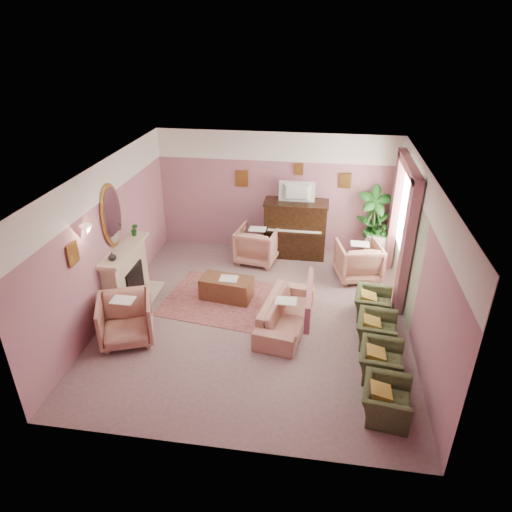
# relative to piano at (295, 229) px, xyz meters

# --- Properties ---
(floor) EXTENTS (5.50, 6.00, 0.01)m
(floor) POSITION_rel_piano_xyz_m (-0.50, -2.68, -0.65)
(floor) COLOR gray
(floor) RESTS_ON ground
(ceiling) EXTENTS (5.50, 6.00, 0.01)m
(ceiling) POSITION_rel_piano_xyz_m (-0.50, -2.68, 2.15)
(ceiling) COLOR silver
(ceiling) RESTS_ON wall_back
(wall_back) EXTENTS (5.50, 0.02, 2.80)m
(wall_back) POSITION_rel_piano_xyz_m (-0.50, 0.32, 0.75)
(wall_back) COLOR gray
(wall_back) RESTS_ON floor
(wall_front) EXTENTS (5.50, 0.02, 2.80)m
(wall_front) POSITION_rel_piano_xyz_m (-0.50, -5.68, 0.75)
(wall_front) COLOR gray
(wall_front) RESTS_ON floor
(wall_left) EXTENTS (0.02, 6.00, 2.80)m
(wall_left) POSITION_rel_piano_xyz_m (-3.25, -2.68, 0.75)
(wall_left) COLOR gray
(wall_left) RESTS_ON floor
(wall_right) EXTENTS (0.02, 6.00, 2.80)m
(wall_right) POSITION_rel_piano_xyz_m (2.25, -2.68, 0.75)
(wall_right) COLOR gray
(wall_right) RESTS_ON floor
(picture_rail_band) EXTENTS (5.50, 0.01, 0.65)m
(picture_rail_band) POSITION_rel_piano_xyz_m (-0.50, 0.31, 1.82)
(picture_rail_band) COLOR white
(picture_rail_band) RESTS_ON wall_back
(stripe_panel) EXTENTS (0.01, 3.00, 2.15)m
(stripe_panel) POSITION_rel_piano_xyz_m (2.23, -1.38, 0.42)
(stripe_panel) COLOR #A9BA9A
(stripe_panel) RESTS_ON wall_right
(fireplace_surround) EXTENTS (0.30, 1.40, 1.10)m
(fireplace_surround) POSITION_rel_piano_xyz_m (-3.09, -2.48, -0.10)
(fireplace_surround) COLOR beige
(fireplace_surround) RESTS_ON floor
(fireplace_inset) EXTENTS (0.18, 0.72, 0.68)m
(fireplace_inset) POSITION_rel_piano_xyz_m (-2.99, -2.48, -0.25)
(fireplace_inset) COLOR black
(fireplace_inset) RESTS_ON floor
(fire_ember) EXTENTS (0.06, 0.54, 0.10)m
(fire_ember) POSITION_rel_piano_xyz_m (-2.95, -2.48, -0.43)
(fire_ember) COLOR #F42E0C
(fire_ember) RESTS_ON floor
(mantel_shelf) EXTENTS (0.40, 1.55, 0.07)m
(mantel_shelf) POSITION_rel_piano_xyz_m (-3.06, -2.48, 0.47)
(mantel_shelf) COLOR beige
(mantel_shelf) RESTS_ON fireplace_surround
(hearth) EXTENTS (0.55, 1.50, 0.02)m
(hearth) POSITION_rel_piano_xyz_m (-2.89, -2.48, -0.64)
(hearth) COLOR beige
(hearth) RESTS_ON floor
(mirror_frame) EXTENTS (0.04, 0.72, 1.20)m
(mirror_frame) POSITION_rel_piano_xyz_m (-3.20, -2.48, 1.15)
(mirror_frame) COLOR #A97833
(mirror_frame) RESTS_ON wall_left
(mirror_glass) EXTENTS (0.01, 0.60, 1.06)m
(mirror_glass) POSITION_rel_piano_xyz_m (-3.17, -2.48, 1.15)
(mirror_glass) COLOR silver
(mirror_glass) RESTS_ON wall_left
(sconce_shade) EXTENTS (0.20, 0.20, 0.16)m
(sconce_shade) POSITION_rel_piano_xyz_m (-3.12, -3.53, 1.33)
(sconce_shade) COLOR #FFC19F
(sconce_shade) RESTS_ON wall_left
(piano) EXTENTS (1.40, 0.60, 1.30)m
(piano) POSITION_rel_piano_xyz_m (0.00, 0.00, 0.00)
(piano) COLOR black
(piano) RESTS_ON floor
(piano_keyshelf) EXTENTS (1.30, 0.12, 0.06)m
(piano_keyshelf) POSITION_rel_piano_xyz_m (-0.00, -0.35, 0.07)
(piano_keyshelf) COLOR black
(piano_keyshelf) RESTS_ON piano
(piano_keys) EXTENTS (1.20, 0.08, 0.02)m
(piano_keys) POSITION_rel_piano_xyz_m (0.00, -0.35, 0.11)
(piano_keys) COLOR white
(piano_keys) RESTS_ON piano
(piano_top) EXTENTS (1.45, 0.65, 0.04)m
(piano_top) POSITION_rel_piano_xyz_m (0.00, 0.00, 0.66)
(piano_top) COLOR black
(piano_top) RESTS_ON piano
(television) EXTENTS (0.80, 0.12, 0.48)m
(television) POSITION_rel_piano_xyz_m (0.00, -0.05, 0.95)
(television) COLOR black
(television) RESTS_ON piano
(print_back_left) EXTENTS (0.30, 0.03, 0.38)m
(print_back_left) POSITION_rel_piano_xyz_m (-1.30, 0.28, 1.07)
(print_back_left) COLOR #A97833
(print_back_left) RESTS_ON wall_back
(print_back_right) EXTENTS (0.26, 0.03, 0.34)m
(print_back_right) POSITION_rel_piano_xyz_m (1.05, 0.28, 1.13)
(print_back_right) COLOR #A97833
(print_back_right) RESTS_ON wall_back
(print_back_mid) EXTENTS (0.22, 0.03, 0.26)m
(print_back_mid) POSITION_rel_piano_xyz_m (0.00, 0.28, 1.35)
(print_back_mid) COLOR #A97833
(print_back_mid) RESTS_ON wall_back
(print_left_wall) EXTENTS (0.03, 0.28, 0.36)m
(print_left_wall) POSITION_rel_piano_xyz_m (-3.21, -3.88, 1.07)
(print_left_wall) COLOR #A97833
(print_left_wall) RESTS_ON wall_left
(window_blind) EXTENTS (0.03, 1.40, 1.80)m
(window_blind) POSITION_rel_piano_xyz_m (2.20, -1.13, 1.05)
(window_blind) COLOR silver
(window_blind) RESTS_ON wall_right
(curtain_left) EXTENTS (0.16, 0.34, 2.60)m
(curtain_left) POSITION_rel_piano_xyz_m (2.12, -2.05, 0.65)
(curtain_left) COLOR #9E5763
(curtain_left) RESTS_ON floor
(curtain_right) EXTENTS (0.16, 0.34, 2.60)m
(curtain_right) POSITION_rel_piano_xyz_m (2.12, -0.21, 0.65)
(curtain_right) COLOR #9E5763
(curtain_right) RESTS_ON floor
(pelmet) EXTENTS (0.16, 2.20, 0.16)m
(pelmet) POSITION_rel_piano_xyz_m (2.12, -1.13, 1.91)
(pelmet) COLOR #9E5763
(pelmet) RESTS_ON wall_right
(mantel_plant) EXTENTS (0.16, 0.16, 0.28)m
(mantel_plant) POSITION_rel_piano_xyz_m (-3.05, -1.93, 0.64)
(mantel_plant) COLOR #185017
(mantel_plant) RESTS_ON mantel_shelf
(mantel_vase) EXTENTS (0.16, 0.16, 0.16)m
(mantel_vase) POSITION_rel_piano_xyz_m (-3.05, -2.98, 0.58)
(mantel_vase) COLOR white
(mantel_vase) RESTS_ON mantel_shelf
(area_rug) EXTENTS (2.73, 2.14, 0.01)m
(area_rug) POSITION_rel_piano_xyz_m (-1.11, -2.23, -0.64)
(area_rug) COLOR #8D4B4A
(area_rug) RESTS_ON floor
(coffee_table) EXTENTS (1.06, 0.63, 0.45)m
(coffee_table) POSITION_rel_piano_xyz_m (-1.19, -2.12, -0.43)
(coffee_table) COLOR brown
(coffee_table) RESTS_ON floor
(table_paper) EXTENTS (0.35, 0.28, 0.01)m
(table_paper) POSITION_rel_piano_xyz_m (-1.14, -2.12, -0.20)
(table_paper) COLOR silver
(table_paper) RESTS_ON coffee_table
(sofa) EXTENTS (0.61, 1.83, 0.74)m
(sofa) POSITION_rel_piano_xyz_m (0.05, -2.86, -0.28)
(sofa) COLOR tan
(sofa) RESTS_ON floor
(sofa_throw) EXTENTS (0.09, 1.39, 0.51)m
(sofa_throw) POSITION_rel_piano_xyz_m (0.45, -2.86, -0.05)
(sofa_throw) COLOR #9E5763
(sofa_throw) RESTS_ON sofa
(floral_armchair_left) EXTENTS (0.87, 0.87, 0.91)m
(floral_armchair_left) POSITION_rel_piano_xyz_m (-0.82, -0.45, -0.20)
(floral_armchair_left) COLOR tan
(floral_armchair_left) RESTS_ON floor
(floral_armchair_right) EXTENTS (0.87, 0.87, 0.91)m
(floral_armchair_right) POSITION_rel_piano_xyz_m (1.41, -0.90, -0.20)
(floral_armchair_right) COLOR tan
(floral_armchair_right) RESTS_ON floor
(floral_armchair_front) EXTENTS (0.87, 0.87, 0.91)m
(floral_armchair_front) POSITION_rel_piano_xyz_m (-2.61, -3.68, -0.20)
(floral_armchair_front) COLOR tan
(floral_armchair_front) RESTS_ON floor
(olive_chair_a) EXTENTS (0.53, 0.76, 0.65)m
(olive_chair_a) POSITION_rel_piano_xyz_m (1.63, -4.76, -0.32)
(olive_chair_a) COLOR #404A29
(olive_chair_a) RESTS_ON floor
(olive_chair_b) EXTENTS (0.53, 0.76, 0.65)m
(olive_chair_b) POSITION_rel_piano_xyz_m (1.63, -3.94, -0.32)
(olive_chair_b) COLOR #404A29
(olive_chair_b) RESTS_ON floor
(olive_chair_c) EXTENTS (0.53, 0.76, 0.65)m
(olive_chair_c) POSITION_rel_piano_xyz_m (1.63, -3.12, -0.32)
(olive_chair_c) COLOR #404A29
(olive_chair_c) RESTS_ON floor
(olive_chair_d) EXTENTS (0.53, 0.76, 0.65)m
(olive_chair_d) POSITION_rel_piano_xyz_m (1.63, -2.30, -0.32)
(olive_chair_d) COLOR #404A29
(olive_chair_d) RESTS_ON floor
(side_table) EXTENTS (0.52, 0.52, 0.70)m
(side_table) POSITION_rel_piano_xyz_m (1.85, -0.11, -0.30)
(side_table) COLOR white
(side_table) RESTS_ON floor
(side_plant_big) EXTENTS (0.30, 0.30, 0.34)m
(side_plant_big) POSITION_rel_piano_xyz_m (1.85, -0.11, 0.22)
(side_plant_big) COLOR #185017
(side_plant_big) RESTS_ON side_table
(side_plant_small) EXTENTS (0.16, 0.16, 0.28)m
(side_plant_small) POSITION_rel_piano_xyz_m (1.97, -0.21, 0.19)
(side_plant_small) COLOR #185017
(side_plant_small) RESTS_ON side_table
(palm_pot) EXTENTS (0.34, 0.34, 0.34)m
(palm_pot) POSITION_rel_piano_xyz_m (1.72, -0.04, -0.48)
(palm_pot) COLOR brown
(palm_pot) RESTS_ON floor
(palm_plant) EXTENTS (0.76, 0.76, 1.44)m
(palm_plant) POSITION_rel_piano_xyz_m (1.72, -0.04, 0.41)
(palm_plant) COLOR #185017
(palm_plant) RESTS_ON palm_pot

